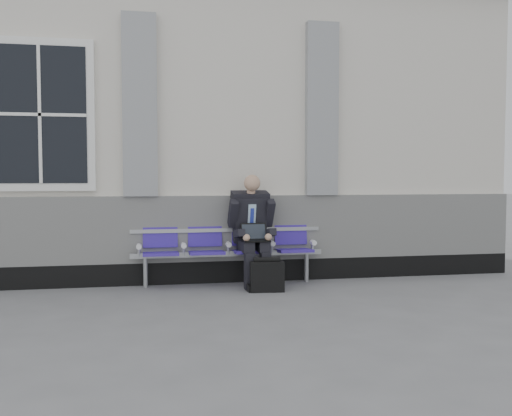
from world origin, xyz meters
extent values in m
cube|color=silver|center=(0.00, 3.50, 2.10)|extent=(14.00, 4.00, 4.20)
cube|color=black|center=(0.00, 1.47, 0.15)|extent=(14.00, 0.10, 0.30)
cube|color=silver|center=(0.00, 1.46, 0.75)|extent=(14.00, 0.08, 0.90)
cube|color=gray|center=(1.60, 1.44, 2.40)|extent=(0.45, 0.14, 2.40)
cube|color=gray|center=(4.10, 1.44, 2.40)|extent=(0.45, 0.14, 2.40)
cube|color=white|center=(0.35, 1.46, 2.25)|extent=(1.35, 0.10, 1.95)
cube|color=black|center=(0.35, 1.41, 2.25)|extent=(1.15, 0.02, 1.75)
cube|color=#9EA0A3|center=(2.75, 1.30, 0.42)|extent=(2.60, 0.07, 0.07)
cube|color=#9EA0A3|center=(2.75, 1.42, 0.73)|extent=(2.60, 0.05, 0.05)
cylinder|color=#9EA0A3|center=(1.65, 1.30, 0.20)|extent=(0.06, 0.06, 0.39)
cylinder|color=#9EA0A3|center=(3.85, 1.30, 0.20)|extent=(0.06, 0.06, 0.39)
cube|color=#321B9A|center=(1.85, 1.22, 0.45)|extent=(0.46, 0.42, 0.07)
cube|color=#321B9A|center=(1.85, 1.43, 0.71)|extent=(0.46, 0.10, 0.40)
cube|color=#321B9A|center=(2.45, 1.22, 0.45)|extent=(0.46, 0.42, 0.07)
cube|color=#321B9A|center=(2.45, 1.43, 0.71)|extent=(0.46, 0.10, 0.40)
cube|color=#321B9A|center=(3.05, 1.22, 0.45)|extent=(0.46, 0.42, 0.07)
cube|color=#321B9A|center=(3.05, 1.43, 0.71)|extent=(0.46, 0.10, 0.40)
cube|color=#321B9A|center=(3.65, 1.22, 0.45)|extent=(0.46, 0.42, 0.07)
cube|color=#321B9A|center=(3.65, 1.43, 0.71)|extent=(0.46, 0.10, 0.40)
cylinder|color=white|center=(1.57, 1.25, 0.55)|extent=(0.07, 0.12, 0.07)
cylinder|color=white|center=(2.15, 1.25, 0.55)|extent=(0.07, 0.12, 0.07)
cylinder|color=white|center=(2.75, 1.25, 0.55)|extent=(0.07, 0.12, 0.07)
cylinder|color=white|center=(3.35, 1.25, 0.55)|extent=(0.07, 0.12, 0.07)
cylinder|color=white|center=(3.93, 1.25, 0.55)|extent=(0.07, 0.12, 0.07)
cube|color=black|center=(2.98, 0.82, 0.05)|extent=(0.13, 0.28, 0.09)
cube|color=black|center=(3.18, 0.83, 0.05)|extent=(0.13, 0.28, 0.09)
cube|color=black|center=(2.97, 0.88, 0.25)|extent=(0.13, 0.14, 0.47)
cube|color=black|center=(3.18, 0.89, 0.25)|extent=(0.13, 0.14, 0.47)
cube|color=black|center=(2.96, 1.11, 0.54)|extent=(0.17, 0.48, 0.15)
cube|color=black|center=(3.17, 1.12, 0.54)|extent=(0.17, 0.48, 0.15)
cube|color=black|center=(3.05, 1.32, 0.89)|extent=(0.46, 0.38, 0.66)
cube|color=#B7DBF1|center=(3.06, 1.20, 0.91)|extent=(0.11, 0.10, 0.37)
cube|color=#2534AC|center=(3.06, 1.19, 0.89)|extent=(0.05, 0.08, 0.31)
cube|color=black|center=(3.05, 1.29, 1.20)|extent=(0.51, 0.27, 0.15)
cylinder|color=tan|center=(3.05, 1.24, 1.27)|extent=(0.11, 0.11, 0.10)
sphere|color=tan|center=(3.06, 1.18, 1.38)|extent=(0.22, 0.22, 0.22)
cube|color=black|center=(2.81, 1.20, 0.97)|extent=(0.12, 0.30, 0.39)
cube|color=black|center=(3.31, 1.23, 0.97)|extent=(0.12, 0.30, 0.39)
cube|color=black|center=(2.86, 1.02, 0.72)|extent=(0.11, 0.33, 0.15)
cube|color=black|center=(3.27, 1.04, 0.72)|extent=(0.11, 0.33, 0.15)
sphere|color=tan|center=(2.93, 0.88, 0.68)|extent=(0.09, 0.09, 0.09)
sphere|color=tan|center=(3.22, 0.89, 0.68)|extent=(0.09, 0.09, 0.09)
cube|color=black|center=(3.07, 0.97, 0.63)|extent=(0.36, 0.26, 0.02)
cube|color=black|center=(3.06, 1.09, 0.74)|extent=(0.35, 0.11, 0.22)
cube|color=black|center=(3.06, 1.08, 0.74)|extent=(0.32, 0.09, 0.19)
cube|color=black|center=(3.17, 0.73, 0.19)|extent=(0.44, 0.22, 0.38)
cylinder|color=black|center=(3.17, 0.73, 0.41)|extent=(0.34, 0.10, 0.07)
camera|label=1|loc=(1.69, -6.29, 1.47)|focal=40.00mm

